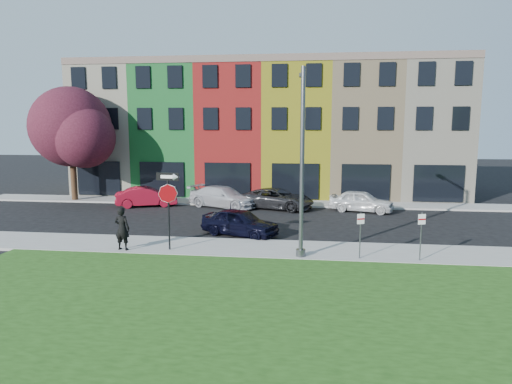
# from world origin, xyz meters

# --- Properties ---
(ground) EXTENTS (120.00, 120.00, 0.00)m
(ground) POSITION_xyz_m (0.00, 0.00, 0.00)
(ground) COLOR black
(ground) RESTS_ON ground
(sidewalk_near) EXTENTS (40.00, 3.00, 0.12)m
(sidewalk_near) POSITION_xyz_m (2.00, 3.00, 0.06)
(sidewalk_near) COLOR gray
(sidewalk_near) RESTS_ON ground
(sidewalk_far) EXTENTS (40.00, 2.40, 0.12)m
(sidewalk_far) POSITION_xyz_m (-3.00, 15.00, 0.06)
(sidewalk_far) COLOR gray
(sidewalk_far) RESTS_ON ground
(rowhouse_block) EXTENTS (30.00, 10.12, 10.00)m
(rowhouse_block) POSITION_xyz_m (-2.50, 21.18, 4.99)
(rowhouse_block) COLOR beige
(rowhouse_block) RESTS_ON ground
(stop_sign) EXTENTS (1.05, 0.16, 3.42)m
(stop_sign) POSITION_xyz_m (-5.02, 2.22, 2.55)
(stop_sign) COLOR black
(stop_sign) RESTS_ON sidewalk_near
(man) EXTENTS (0.82, 0.64, 1.92)m
(man) POSITION_xyz_m (-7.06, 1.94, 1.08)
(man) COLOR black
(man) RESTS_ON sidewalk_near
(sedan_near) EXTENTS (4.45, 5.18, 1.38)m
(sedan_near) POSITION_xyz_m (-2.39, 5.60, 0.69)
(sedan_near) COLOR black
(sedan_near) RESTS_ON ground
(parked_car_red) EXTENTS (4.04, 5.03, 1.36)m
(parked_car_red) POSITION_xyz_m (-10.05, 12.94, 0.68)
(parked_car_red) COLOR maroon
(parked_car_red) RESTS_ON ground
(parked_car_silver) EXTENTS (5.45, 6.31, 1.42)m
(parked_car_silver) POSITION_xyz_m (-4.77, 13.30, 0.71)
(parked_car_silver) COLOR #AFAEB3
(parked_car_silver) RESTS_ON ground
(parked_car_dark) EXTENTS (5.18, 6.26, 1.37)m
(parked_car_dark) POSITION_xyz_m (-1.08, 13.16, 0.68)
(parked_car_dark) COLOR black
(parked_car_dark) RESTS_ON ground
(parked_car_white) EXTENTS (3.71, 4.92, 1.39)m
(parked_car_white) POSITION_xyz_m (4.40, 12.85, 0.70)
(parked_car_white) COLOR silver
(parked_car_white) RESTS_ON ground
(street_lamp) EXTENTS (0.44, 2.58, 7.80)m
(street_lamp) POSITION_xyz_m (0.78, 2.11, 4.05)
(street_lamp) COLOR #4B4D50
(street_lamp) RESTS_ON sidewalk_near
(parking_sign_a) EXTENTS (0.30, 0.15, 1.94)m
(parking_sign_a) POSITION_xyz_m (3.22, 1.89, 1.35)
(parking_sign_a) COLOR #4B4D50
(parking_sign_a) RESTS_ON sidewalk_near
(parking_sign_b) EXTENTS (0.31, 0.13, 2.00)m
(parking_sign_b) POSITION_xyz_m (5.63, 1.89, 1.38)
(parking_sign_b) COLOR #4B4D50
(parking_sign_b) RESTS_ON sidewalk_near
(tree_purple) EXTENTS (6.85, 6.00, 8.15)m
(tree_purple) POSITION_xyz_m (-15.94, 14.40, 5.26)
(tree_purple) COLOR black
(tree_purple) RESTS_ON sidewalk_far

